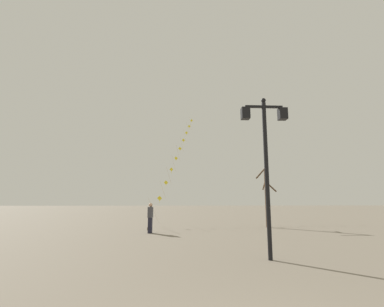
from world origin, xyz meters
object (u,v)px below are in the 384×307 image
(kite_flyer, at_px, (150,217))
(bare_tree, at_px, (266,196))
(kite_train, at_px, (178,154))
(twin_lantern_lamp_post, at_px, (265,145))

(kite_flyer, height_order, bare_tree, bare_tree)
(kite_train, height_order, kite_flyer, kite_train)
(twin_lantern_lamp_post, distance_m, kite_flyer, 9.23)
(twin_lantern_lamp_post, distance_m, kite_train, 18.04)
(twin_lantern_lamp_post, bearing_deg, kite_flyer, 121.05)
(twin_lantern_lamp_post, bearing_deg, bare_tree, 72.61)
(twin_lantern_lamp_post, bearing_deg, kite_train, 99.74)
(twin_lantern_lamp_post, height_order, bare_tree, twin_lantern_lamp_post)
(twin_lantern_lamp_post, xyz_separation_m, kite_flyer, (-4.54, 7.54, -2.79))
(kite_flyer, bearing_deg, bare_tree, -59.76)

